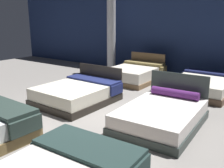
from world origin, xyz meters
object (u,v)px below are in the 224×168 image
at_px(bed_4, 135,73).
at_px(support_pillar, 111,28).
at_px(bed_2, 78,93).
at_px(bed_3, 162,115).
at_px(bed_5, 203,85).

bearing_deg(bed_4, support_pillar, 153.96).
xyz_separation_m(bed_4, support_pillar, (-1.59, 0.78, 1.49)).
distance_m(bed_2, bed_3, 2.40).
bearing_deg(bed_3, support_pillar, 134.11).
height_order(bed_3, bed_5, bed_3).
distance_m(bed_3, support_pillar, 5.64).
height_order(bed_5, support_pillar, support_pillar).
height_order(bed_3, bed_4, bed_3).
bearing_deg(support_pillar, bed_3, -43.18).
distance_m(bed_2, bed_5, 3.66).
relative_size(bed_5, support_pillar, 0.58).
xyz_separation_m(bed_3, bed_4, (-2.37, 2.94, 0.04)).
distance_m(bed_3, bed_5, 2.85).
xyz_separation_m(bed_2, bed_5, (2.38, 2.78, -0.02)).
height_order(bed_2, support_pillar, support_pillar).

